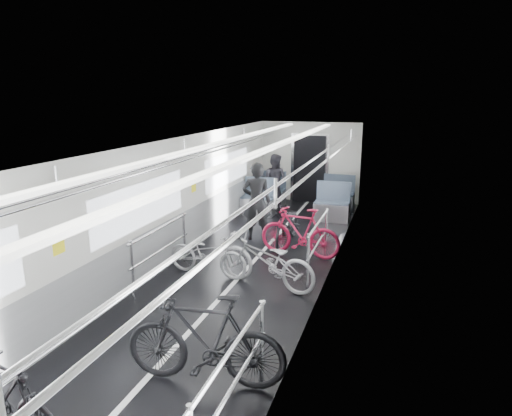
{
  "coord_description": "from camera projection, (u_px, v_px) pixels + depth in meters",
  "views": [
    {
      "loc": [
        2.63,
        -6.5,
        3.22
      ],
      "look_at": [
        0.0,
        1.69,
        1.05
      ],
      "focal_mm": 32.0,
      "sensor_mm": 36.0,
      "label": 1
    }
  ],
  "objects": [
    {
      "name": "person_standing",
      "position": [
        257.0,
        201.0,
        10.15
      ],
      "size": [
        0.73,
        0.58,
        1.76
      ],
      "primitive_type": "imported",
      "rotation": [
        0.0,
        0.0,
        3.42
      ],
      "color": "black",
      "rests_on": "floor"
    },
    {
      "name": "bike_right_mid",
      "position": [
        266.0,
        260.0,
        7.69
      ],
      "size": [
        1.92,
        1.07,
        0.96
      ],
      "primitive_type": "imported",
      "rotation": [
        0.0,
        0.0,
        -1.82
      ],
      "color": "#9E9EA2",
      "rests_on": "floor"
    },
    {
      "name": "bike_left_far",
      "position": [
        208.0,
        253.0,
        8.23
      ],
      "size": [
        1.61,
        0.7,
        0.82
      ],
      "primitive_type": "imported",
      "rotation": [
        0.0,
        0.0,
        1.47
      ],
      "color": "#9D9EA2",
      "rests_on": "floor"
    },
    {
      "name": "bike_right_far",
      "position": [
        300.0,
        232.0,
        9.17
      ],
      "size": [
        1.73,
        0.7,
        1.01
      ],
      "primitive_type": "imported",
      "rotation": [
        0.0,
        0.0,
        -1.7
      ],
      "color": "#BC173D",
      "rests_on": "floor"
    },
    {
      "name": "bike_right_near",
      "position": [
        205.0,
        339.0,
        5.08
      ],
      "size": [
        1.9,
        0.73,
        1.11
      ],
      "primitive_type": "imported",
      "rotation": [
        0.0,
        0.0,
        -1.46
      ],
      "color": "black",
      "rests_on": "floor"
    },
    {
      "name": "car_shell",
      "position": [
        257.0,
        203.0,
        8.93
      ],
      "size": [
        3.02,
        14.01,
        2.41
      ],
      "color": "black",
      "rests_on": "ground"
    },
    {
      "name": "bike_aisle",
      "position": [
        288.0,
        224.0,
        9.94
      ],
      "size": [
        0.61,
        1.69,
        0.88
      ],
      "primitive_type": "imported",
      "rotation": [
        0.0,
        0.0,
        -0.01
      ],
      "color": "black",
      "rests_on": "floor"
    },
    {
      "name": "person_seated",
      "position": [
        274.0,
        181.0,
        13.08
      ],
      "size": [
        0.84,
        0.7,
        1.55
      ],
      "primitive_type": "imported",
      "rotation": [
        0.0,
        0.0,
        2.98
      ],
      "color": "#322F38",
      "rests_on": "floor"
    },
    {
      "name": "bike_left_mid",
      "position": [
        2.0,
        395.0,
        4.2
      ],
      "size": [
        1.77,
        0.83,
        1.02
      ],
      "primitive_type": "imported",
      "rotation": [
        0.0,
        0.0,
        1.36
      ],
      "color": "black",
      "rests_on": "floor"
    }
  ]
}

